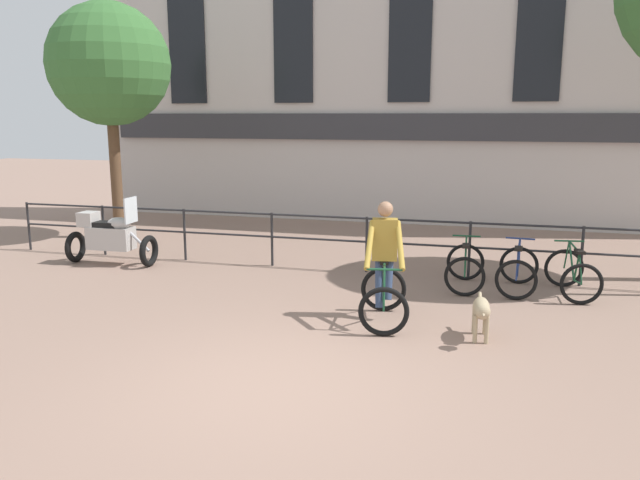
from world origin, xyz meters
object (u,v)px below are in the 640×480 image
object	(u,v)px
parked_motorcycle	(110,236)
parked_bicycle_mid_right	(573,274)
parked_bicycle_near_lamp	(465,268)
parked_bicycle_mid_left	(518,271)
dog	(481,310)
cyclist_with_bike	(384,268)

from	to	relation	value
parked_motorcycle	parked_bicycle_mid_right	distance (m)	8.54
parked_bicycle_near_lamp	parked_bicycle_mid_left	size ratio (longest dim) A/B	0.97
parked_bicycle_near_lamp	parked_bicycle_mid_right	world-z (taller)	same
dog	parked_bicycle_near_lamp	world-z (taller)	parked_bicycle_near_lamp
parked_motorcycle	parked_bicycle_mid_left	size ratio (longest dim) A/B	1.52
cyclist_with_bike	dog	bearing A→B (deg)	-29.47
parked_bicycle_mid_left	parked_bicycle_mid_right	size ratio (longest dim) A/B	0.97
parked_bicycle_near_lamp	parked_motorcycle	bearing A→B (deg)	-1.15
parked_bicycle_near_lamp	parked_bicycle_mid_right	size ratio (longest dim) A/B	0.95
parked_motorcycle	parked_bicycle_near_lamp	bearing A→B (deg)	-90.95
cyclist_with_bike	parked_bicycle_mid_right	world-z (taller)	cyclist_with_bike
parked_bicycle_near_lamp	cyclist_with_bike	bearing A→B (deg)	60.94
parked_bicycle_mid_left	parked_bicycle_mid_right	bearing A→B (deg)	-175.50
parked_bicycle_mid_left	cyclist_with_bike	bearing A→B (deg)	51.40
dog	parked_motorcycle	distance (m)	7.55
dog	parked_bicycle_mid_right	distance (m)	2.89
cyclist_with_bike	parked_bicycle_mid_left	xyz separation A→B (m)	(1.91, 2.04, -0.41)
dog	parked_bicycle_mid_left	world-z (taller)	parked_bicycle_mid_left
cyclist_with_bike	parked_bicycle_near_lamp	world-z (taller)	cyclist_with_bike
dog	parked_bicycle_near_lamp	size ratio (longest dim) A/B	0.86
dog	parked_motorcycle	bearing A→B (deg)	157.19
cyclist_with_bike	dog	distance (m)	1.50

